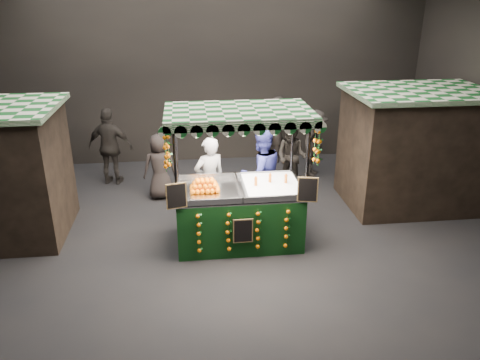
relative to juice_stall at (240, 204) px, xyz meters
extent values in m
plane|color=black|center=(-0.38, -0.11, -0.81)|extent=(12.00, 12.00, 0.00)
cube|color=black|center=(-0.38, 4.89, 1.69)|extent=(12.00, 0.10, 5.00)
cube|color=black|center=(-0.38, -5.11, 1.69)|extent=(12.00, 0.10, 5.00)
cube|color=black|center=(4.02, 1.39, 0.44)|extent=(2.80, 2.00, 2.50)
cube|color=#104B1A|center=(4.02, 1.39, 1.74)|extent=(3.00, 2.20, 0.10)
cube|color=black|center=(-0.01, 0.04, -0.28)|extent=(2.32, 1.26, 1.05)
cube|color=#ACAEB3|center=(-0.01, 0.04, 0.27)|extent=(2.32, 1.26, 0.04)
cylinder|color=black|center=(-1.14, -0.56, 0.45)|extent=(0.05, 0.05, 2.53)
cylinder|color=black|center=(1.11, -0.56, 0.45)|extent=(0.05, 0.05, 2.53)
cylinder|color=black|center=(-1.14, 0.64, 0.45)|extent=(0.05, 0.05, 2.53)
cylinder|color=black|center=(1.11, 0.64, 0.45)|extent=(0.05, 0.05, 2.53)
cube|color=#104B1A|center=(-0.01, 0.04, 1.76)|extent=(2.58, 1.53, 0.08)
cube|color=white|center=(0.62, 0.04, 0.33)|extent=(1.03, 1.14, 0.08)
cube|color=black|center=(-1.15, -0.62, 0.51)|extent=(0.36, 0.10, 0.46)
cube|color=black|center=(1.12, -0.62, 0.51)|extent=(0.36, 0.10, 0.46)
cube|color=black|center=(-0.01, -0.63, -0.23)|extent=(0.36, 0.03, 0.46)
imported|color=gray|center=(-0.50, 1.00, 0.11)|extent=(0.78, 0.65, 1.83)
imported|color=navy|center=(0.56, 1.01, 0.19)|extent=(1.18, 1.06, 2.00)
imported|color=black|center=(-3.99, 1.77, -0.05)|extent=(0.66, 0.61, 1.51)
imported|color=black|center=(1.56, 2.55, -0.01)|extent=(0.99, 0.94, 1.61)
imported|color=#2C2824|center=(-2.81, 3.36, 0.15)|extent=(1.20, 0.72, 1.92)
imported|color=#2B2623|center=(2.34, 3.34, 0.06)|extent=(1.13, 1.29, 1.73)
imported|color=#2C2524|center=(-1.58, 2.32, -0.04)|extent=(0.85, 0.66, 1.54)
imported|color=black|center=(4.12, 2.89, 0.05)|extent=(1.05, 1.66, 1.71)
imported|color=#2B2623|center=(1.54, 4.49, 0.11)|extent=(0.52, 0.72, 1.85)
camera|label=1|loc=(-0.94, -7.99, 3.78)|focal=35.35mm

